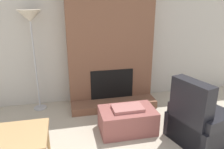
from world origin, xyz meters
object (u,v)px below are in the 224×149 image
Objects in this scene: floor_lamp_left at (30,21)px; ottoman at (127,120)px; armchair at (201,123)px; side_table at (16,139)px.

ottoman is at bearing -37.85° from floor_lamp_left.
armchair is 3.24m from floor_lamp_left.
floor_lamp_left is (0.10, 1.69, 1.22)m from side_table.
ottoman is 1.11m from armchair.
floor_lamp_left reaches higher than ottoman.
armchair is 2.55m from side_table.
ottoman is 0.47× the size of floor_lamp_left.
armchair reaches higher than ottoman.
armchair is at bearing -33.17° from floor_lamp_left.
side_table is 2.08m from floor_lamp_left.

